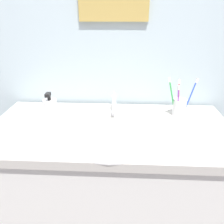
{
  "coord_description": "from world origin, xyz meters",
  "views": [
    {
      "loc": [
        0.06,
        -1.0,
        1.44
      ],
      "look_at": [
        0.01,
        -0.03,
        1.0
      ],
      "focal_mm": 37.03,
      "sensor_mm": 36.0,
      "label": 1
    }
  ],
  "objects_px": {
    "toothbrush_purple": "(178,99)",
    "soap_dispenser": "(51,113)",
    "toothbrush_cup": "(179,107)",
    "toothbrush_green": "(172,94)",
    "faucet": "(114,104)",
    "toothbrush_blue": "(191,95)",
    "toothbrush_red": "(179,94)"
  },
  "relations": [
    {
      "from": "toothbrush_cup",
      "to": "toothbrush_blue",
      "type": "height_order",
      "value": "toothbrush_blue"
    },
    {
      "from": "toothbrush_green",
      "to": "toothbrush_purple",
      "type": "height_order",
      "value": "toothbrush_green"
    },
    {
      "from": "toothbrush_purple",
      "to": "soap_dispenser",
      "type": "height_order",
      "value": "toothbrush_purple"
    },
    {
      "from": "toothbrush_red",
      "to": "toothbrush_purple",
      "type": "relative_size",
      "value": 1.04
    },
    {
      "from": "soap_dispenser",
      "to": "faucet",
      "type": "bearing_deg",
      "value": 31.42
    },
    {
      "from": "toothbrush_cup",
      "to": "soap_dispenser",
      "type": "xyz_separation_m",
      "value": [
        -0.64,
        -0.16,
        0.02
      ]
    },
    {
      "from": "toothbrush_purple",
      "to": "toothbrush_cup",
      "type": "bearing_deg",
      "value": 55.01
    },
    {
      "from": "faucet",
      "to": "soap_dispenser",
      "type": "bearing_deg",
      "value": -148.58
    },
    {
      "from": "faucet",
      "to": "toothbrush_purple",
      "type": "xyz_separation_m",
      "value": [
        0.33,
        -0.05,
        0.06
      ]
    },
    {
      "from": "faucet",
      "to": "toothbrush_red",
      "type": "distance_m",
      "value": 0.35
    },
    {
      "from": "toothbrush_cup",
      "to": "soap_dispenser",
      "type": "relative_size",
      "value": 0.53
    },
    {
      "from": "toothbrush_red",
      "to": "toothbrush_purple",
      "type": "xyz_separation_m",
      "value": [
        -0.02,
        -0.06,
        -0.0
      ]
    },
    {
      "from": "toothbrush_blue",
      "to": "toothbrush_red",
      "type": "height_order",
      "value": "toothbrush_blue"
    },
    {
      "from": "toothbrush_green",
      "to": "toothbrush_red",
      "type": "height_order",
      "value": "toothbrush_green"
    },
    {
      "from": "toothbrush_cup",
      "to": "toothbrush_blue",
      "type": "xyz_separation_m",
      "value": [
        0.05,
        -0.0,
        0.07
      ]
    },
    {
      "from": "toothbrush_blue",
      "to": "soap_dispenser",
      "type": "height_order",
      "value": "toothbrush_blue"
    },
    {
      "from": "toothbrush_cup",
      "to": "toothbrush_blue",
      "type": "distance_m",
      "value": 0.09
    },
    {
      "from": "toothbrush_cup",
      "to": "toothbrush_green",
      "type": "bearing_deg",
      "value": -178.4
    },
    {
      "from": "toothbrush_purple",
      "to": "toothbrush_green",
      "type": "bearing_deg",
      "value": 140.28
    },
    {
      "from": "faucet",
      "to": "toothbrush_purple",
      "type": "bearing_deg",
      "value": -8.12
    },
    {
      "from": "soap_dispenser",
      "to": "toothbrush_red",
      "type": "bearing_deg",
      "value": 16.95
    },
    {
      "from": "toothbrush_red",
      "to": "soap_dispenser",
      "type": "distance_m",
      "value": 0.67
    },
    {
      "from": "toothbrush_green",
      "to": "toothbrush_red",
      "type": "xyz_separation_m",
      "value": [
        0.04,
        0.04,
        -0.01
      ]
    },
    {
      "from": "toothbrush_blue",
      "to": "soap_dispenser",
      "type": "bearing_deg",
      "value": -167.42
    },
    {
      "from": "toothbrush_blue",
      "to": "soap_dispenser",
      "type": "relative_size",
      "value": 1.17
    },
    {
      "from": "toothbrush_purple",
      "to": "soap_dispenser",
      "type": "distance_m",
      "value": 0.64
    },
    {
      "from": "toothbrush_blue",
      "to": "toothbrush_cup",
      "type": "bearing_deg",
      "value": 175.98
    },
    {
      "from": "toothbrush_green",
      "to": "toothbrush_red",
      "type": "relative_size",
      "value": 1.13
    },
    {
      "from": "toothbrush_cup",
      "to": "toothbrush_purple",
      "type": "height_order",
      "value": "toothbrush_purple"
    },
    {
      "from": "toothbrush_cup",
      "to": "toothbrush_purple",
      "type": "distance_m",
      "value": 0.07
    },
    {
      "from": "toothbrush_blue",
      "to": "soap_dispenser",
      "type": "distance_m",
      "value": 0.71
    },
    {
      "from": "faucet",
      "to": "toothbrush_green",
      "type": "xyz_separation_m",
      "value": [
        0.3,
        -0.02,
        0.07
      ]
    }
  ]
}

